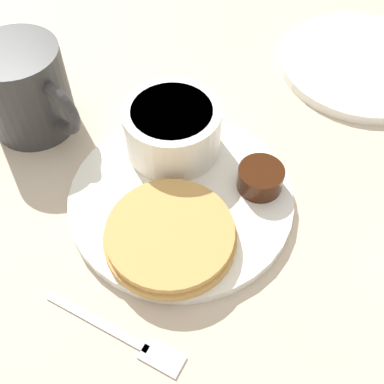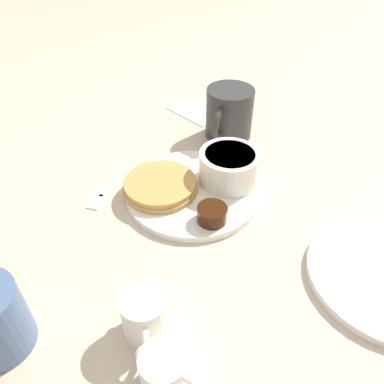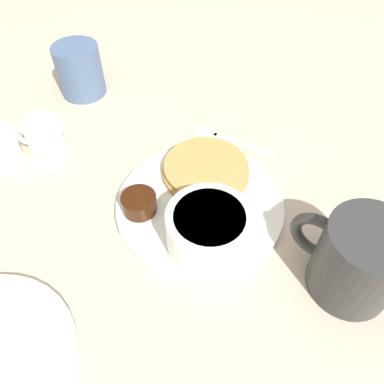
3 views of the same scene
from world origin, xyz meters
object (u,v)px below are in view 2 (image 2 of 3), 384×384
at_px(coffee_mug, 229,114).
at_px(fork, 105,189).
at_px(plate, 193,191).
at_px(bowl, 229,166).
at_px(creamer_pitcher_far, 164,371).
at_px(creamer_pitcher_near, 145,315).

bearing_deg(coffee_mug, fork, 91.23).
height_order(plate, bowl, bowl).
distance_m(coffee_mug, fork, 0.29).
xyz_separation_m(bowl, creamer_pitcher_far, (-0.21, 0.28, -0.01)).
height_order(plate, coffee_mug, coffee_mug).
distance_m(plate, bowl, 0.08).
xyz_separation_m(creamer_pitcher_near, fork, (0.27, -0.08, -0.03)).
bearing_deg(fork, creamer_pitcher_far, 162.99).
bearing_deg(creamer_pitcher_near, coffee_mug, -53.76).
bearing_deg(coffee_mug, creamer_pitcher_far, 130.86).
distance_m(plate, fork, 0.15).
height_order(creamer_pitcher_near, creamer_pitcher_far, creamer_pitcher_near).
xyz_separation_m(coffee_mug, fork, (-0.01, 0.29, -0.05)).
distance_m(creamer_pitcher_far, fork, 0.35).
relative_size(bowl, creamer_pitcher_near, 1.41).
bearing_deg(fork, bowl, -123.76).
xyz_separation_m(coffee_mug, creamer_pitcher_near, (-0.27, 0.37, -0.02)).
distance_m(coffee_mug, creamer_pitcher_far, 0.52).
distance_m(coffee_mug, creamer_pitcher_near, 0.46).
relative_size(plate, creamer_pitcher_near, 3.14).
bearing_deg(plate, fork, 48.91).
bearing_deg(creamer_pitcher_far, bowl, -52.80).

